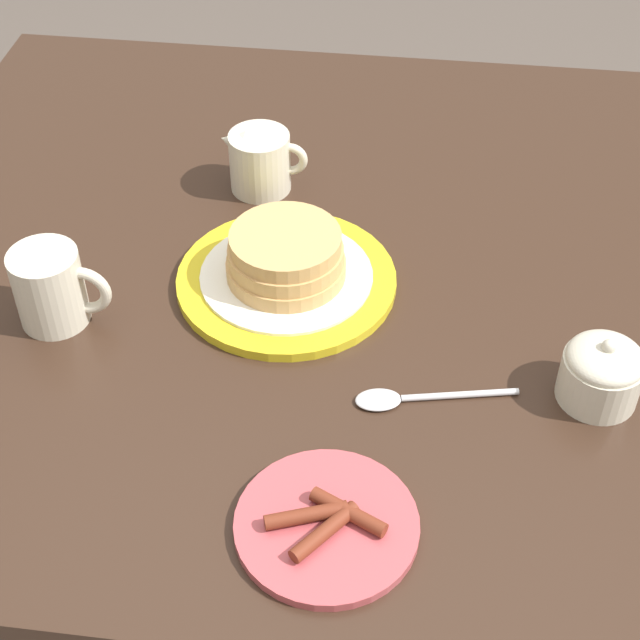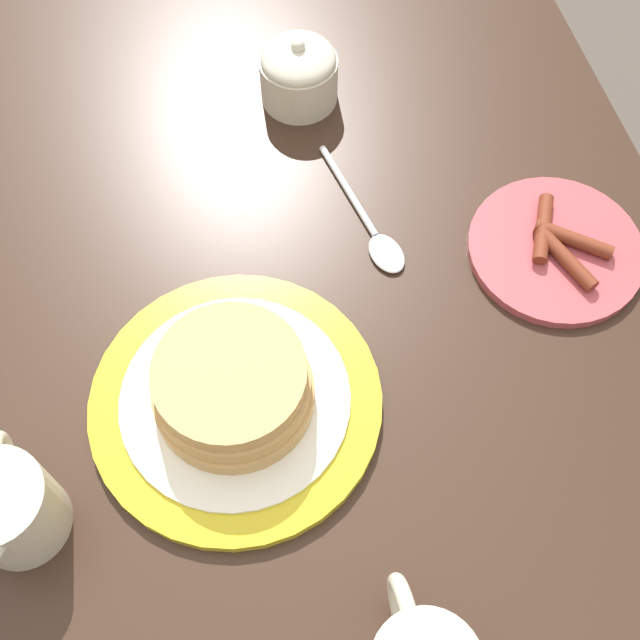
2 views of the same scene
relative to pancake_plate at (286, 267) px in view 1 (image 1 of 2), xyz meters
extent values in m
plane|color=#51473F|center=(0.05, 0.05, -0.81)|extent=(8.00, 8.00, 0.00)
cube|color=#332116|center=(0.05, 0.05, -0.04)|extent=(1.13, 1.01, 0.03)
cube|color=#332116|center=(-0.46, 0.49, -0.43)|extent=(0.07, 0.07, 0.75)
cylinder|color=gold|center=(0.00, 0.00, -0.02)|extent=(0.25, 0.25, 0.01)
cylinder|color=white|center=(0.00, 0.00, -0.01)|extent=(0.20, 0.20, 0.00)
cylinder|color=tan|center=(0.00, 0.00, 0.00)|extent=(0.14, 0.14, 0.02)
cylinder|color=tan|center=(0.00, 0.00, 0.02)|extent=(0.13, 0.13, 0.02)
cylinder|color=tan|center=(0.00, 0.00, 0.04)|extent=(0.13, 0.13, 0.02)
cylinder|color=#B2474C|center=(0.09, -0.33, -0.02)|extent=(0.17, 0.17, 0.01)
cylinder|color=maroon|center=(0.07, -0.33, -0.01)|extent=(0.08, 0.04, 0.01)
cylinder|color=maroon|center=(0.11, -0.32, -0.01)|extent=(0.07, 0.05, 0.01)
cylinder|color=maroon|center=(0.09, -0.34, -0.01)|extent=(0.06, 0.07, 0.01)
cylinder|color=beige|center=(-0.25, -0.09, 0.02)|extent=(0.08, 0.08, 0.09)
torus|color=beige|center=(-0.21, -0.09, 0.02)|extent=(0.06, 0.01, 0.06)
cylinder|color=brown|center=(-0.25, -0.09, 0.06)|extent=(0.07, 0.07, 0.00)
cylinder|color=beige|center=(-0.06, 0.19, 0.01)|extent=(0.08, 0.08, 0.08)
cone|color=beige|center=(-0.10, 0.19, 0.04)|extent=(0.04, 0.03, 0.04)
torus|color=beige|center=(-0.02, 0.19, 0.02)|extent=(0.05, 0.01, 0.05)
cylinder|color=beige|center=(0.34, -0.13, 0.00)|extent=(0.08, 0.08, 0.05)
ellipsoid|color=beige|center=(0.34, -0.13, 0.03)|extent=(0.08, 0.08, 0.03)
sphere|color=beige|center=(0.34, -0.13, 0.05)|extent=(0.01, 0.01, 0.01)
cylinder|color=silver|center=(0.20, -0.15, -0.02)|extent=(0.12, 0.03, 0.01)
ellipsoid|color=silver|center=(0.12, -0.17, -0.02)|extent=(0.05, 0.04, 0.01)
camera|label=1|loc=(0.15, -0.84, 0.72)|focal=55.00mm
camera|label=2|loc=(-0.28, -0.01, 0.62)|focal=45.00mm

